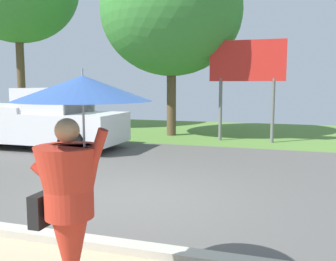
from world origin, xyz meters
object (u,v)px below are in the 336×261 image
Objects in this scene: roadside_billboard at (247,68)px; pickup_truck at (42,120)px; tree_left_far at (171,11)px; monk_pedestrian at (74,176)px.

pickup_truck is at bearing -150.34° from roadside_billboard.
tree_left_far is at bearing 166.05° from roadside_billboard.
monk_pedestrian is at bearing -76.85° from tree_left_far.
tree_left_far reaches higher than pickup_truck.
roadside_billboard is at bearing -13.95° from tree_left_far.
roadside_billboard reaches higher than pickup_truck.
monk_pedestrian is 0.30× the size of tree_left_far.
roadside_billboard is (0.32, 10.58, 1.36)m from monk_pedestrian.
tree_left_far is (2.96, 4.11, 3.87)m from pickup_truck.
roadside_billboard reaches higher than monk_pedestrian.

